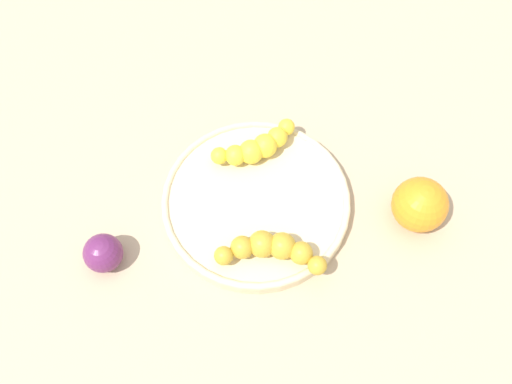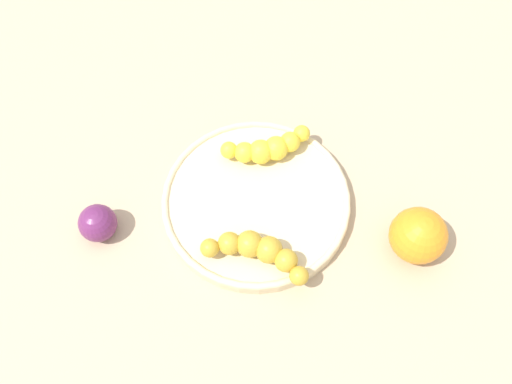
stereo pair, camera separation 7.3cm
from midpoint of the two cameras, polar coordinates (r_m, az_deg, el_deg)
The scene contains 6 objects.
ground_plane at distance 0.77m, azimuth 2.73°, elevation -1.61°, with size 2.40×2.40×0.00m, color tan.
fruit_bowl at distance 0.76m, azimuth 2.76°, elevation -1.19°, with size 0.26×0.26×0.02m.
banana_spotted at distance 0.70m, azimuth 3.22°, elevation -6.55°, with size 0.11×0.11×0.04m.
banana_yellow at distance 0.77m, azimuth 3.95°, elevation 4.47°, with size 0.06×0.13×0.04m.
orange_fruit at distance 0.75m, azimuth 19.54°, elevation -4.64°, with size 0.08×0.08×0.08m, color orange.
plum_purple at distance 0.75m, azimuth -13.79°, elevation -3.49°, with size 0.05×0.05×0.05m, color #662659.
Camera 2 is at (-0.32, 0.14, 0.68)m, focal length 37.71 mm.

